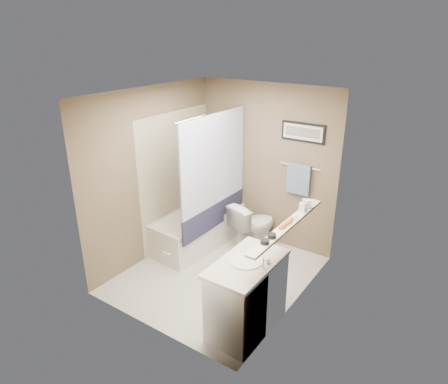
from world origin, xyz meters
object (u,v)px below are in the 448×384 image
Objects in this scene: vanity at (247,297)px; glass_jar at (307,204)px; bathtub at (197,229)px; candle_bowl_near at (265,242)px; toilet at (253,225)px; soap_bottle at (303,205)px; hair_brush_back at (287,222)px; hair_brush_front at (285,224)px; candle_bowl_far at (272,236)px.

glass_jar is (0.19, 1.04, 0.77)m from vanity.
glass_jar is (1.79, -0.15, 0.92)m from bathtub.
candle_bowl_near is 0.90× the size of glass_jar.
toilet reaches higher than bathtub.
vanity is 1.23m from soap_bottle.
bathtub is 6.82× the size of hair_brush_back.
soap_bottle is at bearing 90.00° from candle_bowl_near.
glass_jar is (0.00, 1.03, 0.03)m from candle_bowl_near.
candle_bowl_near reaches higher than vanity.
candle_bowl_near is 0.45m from hair_brush_front.
hair_brush_back is at bearing -16.68° from bathtub.
candle_bowl_near is at bearing -90.00° from hair_brush_front.
hair_brush_back reaches higher than vanity.
toilet is at bearing 147.28° from soap_bottle.
bathtub is at bearing 171.28° from soap_bottle.
hair_brush_back reaches higher than candle_bowl_near.
hair_brush_back is at bearing -90.00° from soap_bottle.
toilet is 3.32× the size of hair_brush_front.
glass_jar is at bearing 81.40° from vanity.
vanity is 4.09× the size of hair_brush_front.
bathtub is 2.25m from candle_bowl_far.
vanity is 0.76m from candle_bowl_near.
soap_bottle is at bearing 165.56° from toilet.
vanity is 0.77m from candle_bowl_far.
candle_bowl_far is (0.00, 0.15, 0.00)m from candle_bowl_near.
hair_brush_front is 0.05m from hair_brush_back.
hair_brush_front is at bearing 90.00° from candle_bowl_far.
hair_brush_front is at bearing 69.46° from vanity.
candle_bowl_near is (0.19, 0.01, 0.73)m from vanity.
candle_bowl_near reaches higher than bathtub.
candle_bowl_near is 0.15m from candle_bowl_far.
candle_bowl_far is 0.89m from glass_jar.
bathtub is 2.32m from candle_bowl_near.
hair_brush_front is 0.58m from glass_jar.
hair_brush_front and hair_brush_back have the same top height.
bathtub is 0.86m from toilet.
hair_brush_back is 0.53m from glass_jar.
candle_bowl_near is 1.03m from glass_jar.
candle_bowl_far is 0.41× the size of hair_brush_front.
bathtub is at bearing 157.72° from hair_brush_front.
soap_bottle is (1.02, -0.66, 0.83)m from toilet.
vanity is 0.92m from hair_brush_back.
toilet is 1.67m from hair_brush_back.
bathtub is 2.11m from hair_brush_back.
hair_brush_front is at bearing -90.00° from glass_jar.
hair_brush_back is at bearing 90.00° from candle_bowl_near.
bathtub is 2.01m from glass_jar.
hair_brush_front is at bearing -18.16° from bathtub.
glass_jar is (0.00, 0.53, 0.03)m from hair_brush_back.
bathtub is 9.40× the size of soap_bottle.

